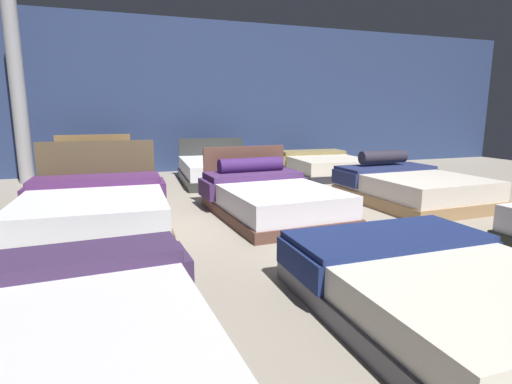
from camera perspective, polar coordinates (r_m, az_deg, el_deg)
The scene contains 11 objects.
ground_plane at distance 5.69m, azimuth 2.46°, elevation -3.24°, with size 18.00×18.00×0.02m, color gray.
showroom_back_wall at distance 10.06m, azimuth -7.79°, elevation 13.01°, with size 18.00×0.06×3.50m, color navy.
bed_0 at distance 2.48m, azimuth -25.03°, elevation -18.85°, with size 1.66×2.18×0.47m.
bed_1 at distance 3.19m, azimuth 24.07°, elevation -12.14°, with size 1.66×2.05×0.42m.
bed_3 at distance 5.18m, azimuth -21.57°, elevation -2.41°, with size 1.76×2.22×1.01m.
bed_4 at distance 5.65m, azimuth 1.91°, elevation -0.70°, with size 1.59×2.25×0.87m.
bed_5 at distance 6.82m, azimuth 20.71°, elevation 0.62°, with size 1.69×2.15×0.76m.
bed_6 at distance 8.19m, azimuth -21.36°, elevation 2.31°, with size 1.66×2.04×0.95m.
bed_7 at distance 8.35m, azimuth -5.02°, elevation 2.98°, with size 1.64×2.18×0.82m.
bed_8 at distance 9.27m, azimuth 9.31°, elevation 3.66°, with size 1.71×2.14×0.50m.
support_pillar at distance 9.31m, azimuth -30.24°, elevation 11.80°, with size 0.28×0.28×3.50m, color #99999E.
Camera 1 is at (-2.06, -5.11, 1.40)m, focal length 28.70 mm.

